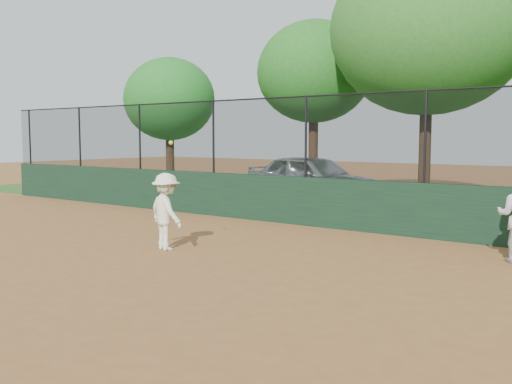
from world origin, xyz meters
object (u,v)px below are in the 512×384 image
Objects in this scene: player_main at (166,211)px; tree_1 at (314,72)px; parked_car at (312,179)px; tree_2 at (428,29)px; tree_0 at (169,99)px.

tree_1 is at bearing 106.04° from player_main.
tree_2 reaches higher than parked_car.
tree_2 reaches higher than tree_1.
player_main is 13.82m from tree_0.
player_main is 0.38× the size of tree_0.
parked_car is 4.59m from tree_1.
tree_0 reaches higher than parked_car.
parked_car is 0.74× the size of tree_1.
player_main is (1.70, -8.31, -0.07)m from parked_car.
tree_2 reaches higher than tree_0.
tree_1 is (-3.04, 10.59, 3.82)m from player_main.
parked_car is at bearing -163.80° from tree_2.
tree_2 is at bearing -65.30° from parked_car.
player_main is 0.27× the size of tree_2.
player_main is at bearing -73.96° from tree_1.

